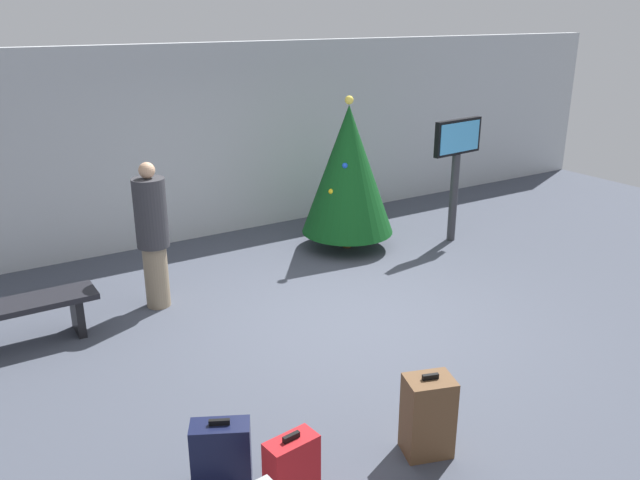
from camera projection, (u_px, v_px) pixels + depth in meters
name	position (u px, v px, depth m)	size (l,w,h in m)	color
ground_plane	(351.00, 321.00, 7.10)	(16.00, 16.00, 0.00)	#424754
back_wall	(213.00, 142.00, 9.52)	(16.00, 0.20, 2.82)	#B7BCC1
holiday_tree	(348.00, 170.00, 8.95)	(1.30, 1.30, 2.17)	#4C3319
flight_info_kiosk	(457.00, 157.00, 9.21)	(0.90, 0.18, 1.80)	#333338
waiting_bench	(11.00, 315.00, 6.43)	(1.66, 0.44, 0.48)	black
traveller_0	(153.00, 233.00, 7.19)	(0.43, 0.43, 1.70)	gray
suitcase_0	(428.00, 416.00, 4.90)	(0.43, 0.37, 0.69)	brown
suitcase_1	(221.00, 455.00, 4.57)	(0.47, 0.38, 0.55)	#141938
suitcase_2	(292.00, 478.00, 4.27)	(0.37, 0.22, 0.65)	#B2191E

